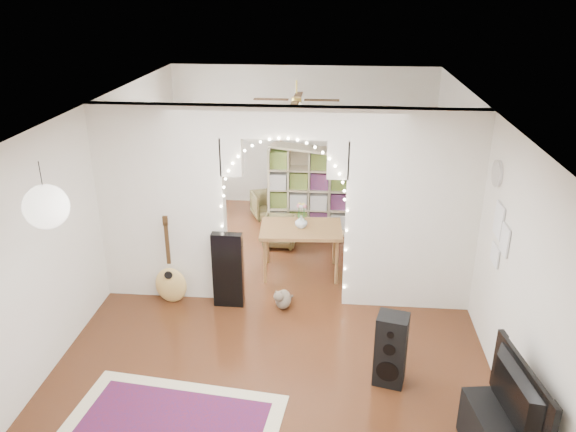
# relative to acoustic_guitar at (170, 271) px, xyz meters

# --- Properties ---
(floor) EXTENTS (7.50, 7.50, 0.00)m
(floor) POSITION_rel_acoustic_guitar_xyz_m (1.54, 0.25, -0.48)
(floor) COLOR black
(floor) RESTS_ON ground
(ceiling) EXTENTS (5.00, 7.50, 0.02)m
(ceiling) POSITION_rel_acoustic_guitar_xyz_m (1.54, 0.25, 2.22)
(ceiling) COLOR white
(ceiling) RESTS_ON wall_back
(wall_back) EXTENTS (5.00, 0.02, 2.70)m
(wall_back) POSITION_rel_acoustic_guitar_xyz_m (1.54, 4.00, 0.87)
(wall_back) COLOR silver
(wall_back) RESTS_ON floor
(wall_front) EXTENTS (5.00, 0.02, 2.70)m
(wall_front) POSITION_rel_acoustic_guitar_xyz_m (1.54, -3.50, 0.87)
(wall_front) COLOR silver
(wall_front) RESTS_ON floor
(wall_left) EXTENTS (0.02, 7.50, 2.70)m
(wall_left) POSITION_rel_acoustic_guitar_xyz_m (-0.96, 0.25, 0.87)
(wall_left) COLOR silver
(wall_left) RESTS_ON floor
(wall_right) EXTENTS (0.02, 7.50, 2.70)m
(wall_right) POSITION_rel_acoustic_guitar_xyz_m (4.04, 0.25, 0.87)
(wall_right) COLOR silver
(wall_right) RESTS_ON floor
(divider_wall) EXTENTS (5.00, 0.20, 2.70)m
(divider_wall) POSITION_rel_acoustic_guitar_xyz_m (1.54, 0.25, 0.95)
(divider_wall) COLOR silver
(divider_wall) RESTS_ON floor
(fairy_lights) EXTENTS (1.64, 0.04, 1.60)m
(fairy_lights) POSITION_rel_acoustic_guitar_xyz_m (1.54, 0.12, 1.07)
(fairy_lights) COLOR #FFEABF
(fairy_lights) RESTS_ON divider_wall
(window) EXTENTS (0.04, 1.20, 1.40)m
(window) POSITION_rel_acoustic_guitar_xyz_m (-0.93, 2.05, 1.02)
(window) COLOR white
(window) RESTS_ON wall_left
(wall_clock) EXTENTS (0.03, 0.31, 0.31)m
(wall_clock) POSITION_rel_acoustic_guitar_xyz_m (4.02, -0.35, 1.62)
(wall_clock) COLOR white
(wall_clock) RESTS_ON wall_right
(picture_frames) EXTENTS (0.02, 0.50, 0.70)m
(picture_frames) POSITION_rel_acoustic_guitar_xyz_m (4.02, -0.75, 1.02)
(picture_frames) COLOR white
(picture_frames) RESTS_ON wall_right
(paper_lantern) EXTENTS (0.40, 0.40, 0.40)m
(paper_lantern) POSITION_rel_acoustic_guitar_xyz_m (-0.36, -2.15, 1.77)
(paper_lantern) COLOR white
(paper_lantern) RESTS_ON ceiling
(ceiling_fan) EXTENTS (1.10, 1.10, 0.30)m
(ceiling_fan) POSITION_rel_acoustic_guitar_xyz_m (1.54, 2.25, 1.92)
(ceiling_fan) COLOR gold
(ceiling_fan) RESTS_ON ceiling
(guitar_case) EXTENTS (0.41, 0.14, 1.07)m
(guitar_case) POSITION_rel_acoustic_guitar_xyz_m (0.80, 0.00, 0.06)
(guitar_case) COLOR black
(guitar_case) RESTS_ON floor
(acoustic_guitar) EXTENTS (0.45, 0.18, 1.09)m
(acoustic_guitar) POSITION_rel_acoustic_guitar_xyz_m (0.00, 0.00, 0.00)
(acoustic_guitar) COLOR tan
(acoustic_guitar) RESTS_ON floor
(tabby_cat) EXTENTS (0.32, 0.50, 0.33)m
(tabby_cat) POSITION_rel_acoustic_guitar_xyz_m (1.54, -0.02, -0.34)
(tabby_cat) COLOR brown
(tabby_cat) RESTS_ON floor
(floor_speaker) EXTENTS (0.38, 0.35, 0.84)m
(floor_speaker) POSITION_rel_acoustic_guitar_xyz_m (2.86, -1.44, -0.06)
(floor_speaker) COLOR black
(floor_speaker) RESTS_ON floor
(tv) EXTENTS (0.30, 1.08, 0.62)m
(tv) POSITION_rel_acoustic_guitar_xyz_m (3.74, -2.56, 0.33)
(tv) COLOR black
(tv) RESTS_ON media_console
(bookcase) EXTENTS (1.48, 0.82, 1.48)m
(bookcase) POSITION_rel_acoustic_guitar_xyz_m (1.74, 2.76, 0.27)
(bookcase) COLOR #C8B591
(bookcase) RESTS_ON floor
(dining_table) EXTENTS (1.25, 0.87, 0.76)m
(dining_table) POSITION_rel_acoustic_guitar_xyz_m (1.72, 1.00, 0.21)
(dining_table) COLOR brown
(dining_table) RESTS_ON floor
(flower_vase) EXTENTS (0.19, 0.19, 0.19)m
(flower_vase) POSITION_rel_acoustic_guitar_xyz_m (1.72, 1.00, 0.37)
(flower_vase) COLOR white
(flower_vase) RESTS_ON dining_table
(dining_chair_left) EXTENTS (0.54, 0.56, 0.49)m
(dining_chair_left) POSITION_rel_acoustic_guitar_xyz_m (1.30, 1.96, -0.23)
(dining_chair_left) COLOR brown
(dining_chair_left) RESTS_ON floor
(dining_chair_right) EXTENTS (0.69, 0.70, 0.49)m
(dining_chair_right) POSITION_rel_acoustic_guitar_xyz_m (0.93, 3.18, -0.23)
(dining_chair_right) COLOR brown
(dining_chair_right) RESTS_ON floor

